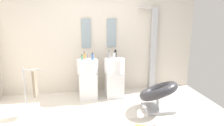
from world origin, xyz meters
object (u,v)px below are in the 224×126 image
at_px(towel_rack, 33,84).
at_px(soap_bottle_white, 114,56).
at_px(coffee_mug, 150,126).
at_px(soap_bottle_green, 82,57).
at_px(shower_column, 153,47).
at_px(pedestal_sink_right, 114,76).
at_px(lounge_chair, 158,93).
at_px(soap_bottle_amber, 84,56).
at_px(pedestal_sink_left, 88,77).
at_px(soap_bottle_grey, 109,55).
at_px(soap_bottle_black, 115,54).
at_px(soap_bottle_blue, 92,57).

xyz_separation_m(towel_rack, soap_bottle_white, (1.61, 0.57, 0.36)).
xyz_separation_m(coffee_mug, soap_bottle_green, (-1.06, 1.49, 0.91)).
bearing_deg(shower_column, pedestal_sink_right, -160.84).
relative_size(shower_column, towel_rack, 2.16).
height_order(lounge_chair, soap_bottle_amber, soap_bottle_amber).
xyz_separation_m(pedestal_sink_left, pedestal_sink_right, (0.61, 0.00, 0.00)).
relative_size(lounge_chair, soap_bottle_amber, 7.21).
xyz_separation_m(pedestal_sink_right, soap_bottle_grey, (-0.12, 0.02, 0.50)).
relative_size(coffee_mug, soap_bottle_green, 0.66).
bearing_deg(soap_bottle_white, soap_bottle_grey, 119.47).
bearing_deg(soap_bottle_black, soap_bottle_amber, -175.93).
distance_m(coffee_mug, soap_bottle_black, 1.93).
distance_m(shower_column, soap_bottle_grey, 1.21).
xyz_separation_m(coffee_mug, soap_bottle_black, (-0.28, 1.67, 0.94)).
xyz_separation_m(pedestal_sink_left, lounge_chair, (1.34, -0.84, -0.14)).
relative_size(lounge_chair, soap_bottle_blue, 6.74).
distance_m(lounge_chair, soap_bottle_white, 1.22).
height_order(pedestal_sink_left, pedestal_sink_right, same).
relative_size(soap_bottle_white, soap_bottle_amber, 1.21).
distance_m(coffee_mug, soap_bottle_blue, 1.90).
distance_m(soap_bottle_black, soap_bottle_amber, 0.72).
height_order(pedestal_sink_left, soap_bottle_amber, soap_bottle_amber).
bearing_deg(soap_bottle_amber, soap_bottle_green, -113.33).
bearing_deg(towel_rack, soap_bottle_blue, 28.86).
bearing_deg(lounge_chair, soap_bottle_grey, 134.83).
height_order(pedestal_sink_left, soap_bottle_white, soap_bottle_white).
relative_size(pedestal_sink_left, soap_bottle_grey, 5.42).
xyz_separation_m(soap_bottle_blue, soap_bottle_grey, (0.38, 0.10, 0.01)).
relative_size(pedestal_sink_right, soap_bottle_blue, 6.13).
distance_m(lounge_chair, soap_bottle_green, 1.78).
bearing_deg(soap_bottle_green, coffee_mug, -54.51).
bearing_deg(coffee_mug, soap_bottle_green, 125.49).
xyz_separation_m(soap_bottle_white, soap_bottle_amber, (-0.64, 0.24, -0.02)).
bearing_deg(towel_rack, soap_bottle_white, 19.43).
bearing_deg(shower_column, soap_bottle_black, -167.98).
bearing_deg(soap_bottle_blue, lounge_chair, -31.59).
distance_m(pedestal_sink_left, soap_bottle_amber, 0.50).
height_order(pedestal_sink_left, coffee_mug, pedestal_sink_left).
height_order(pedestal_sink_right, coffee_mug, pedestal_sink_right).
relative_size(towel_rack, soap_bottle_blue, 5.79).
bearing_deg(soap_bottle_blue, pedestal_sink_left, 142.33).
distance_m(pedestal_sink_left, soap_bottle_black, 0.84).
bearing_deg(soap_bottle_black, lounge_chair, -55.38).
distance_m(soap_bottle_blue, soap_bottle_grey, 0.39).
distance_m(pedestal_sink_left, soap_bottle_green, 0.49).
xyz_separation_m(pedestal_sink_left, soap_bottle_blue, (0.11, -0.08, 0.49)).
distance_m(soap_bottle_white, soap_bottle_black, 0.30).
height_order(shower_column, soap_bottle_blue, shower_column).
distance_m(pedestal_sink_left, towel_rack, 1.26).
distance_m(pedestal_sink_right, lounge_chair, 1.13).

